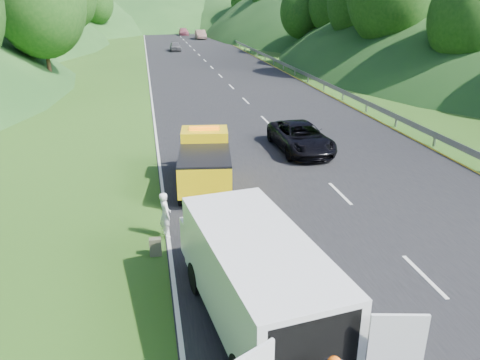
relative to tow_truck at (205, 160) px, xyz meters
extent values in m
plane|color=#38661E|center=(2.13, -5.91, -1.10)|extent=(320.00, 320.00, 0.00)
cube|color=black|center=(5.13, 34.09, -1.09)|extent=(14.00, 200.00, 0.02)
cube|color=gray|center=(12.43, 46.59, -1.10)|extent=(0.06, 140.00, 1.52)
cylinder|color=black|center=(-0.61, 1.83, -0.66)|extent=(0.43, 0.93, 0.89)
cylinder|color=black|center=(1.07, 1.61, -0.66)|extent=(0.43, 0.93, 0.89)
cylinder|color=black|center=(-1.08, -1.71, -0.66)|extent=(0.43, 0.93, 0.89)
cylinder|color=black|center=(0.60, -1.94, -0.66)|extent=(0.43, 0.93, 0.89)
cube|color=yellow|center=(0.13, 0.97, 0.19)|extent=(2.09, 1.67, 1.70)
cube|color=yellow|center=(-0.14, -1.03, -0.03)|extent=(2.35, 3.27, 1.16)
cube|color=black|center=(-0.14, -1.03, 0.59)|extent=(2.35, 3.27, 0.09)
cube|color=black|center=(0.27, 2.03, -0.30)|extent=(1.91, 1.30, 0.63)
cube|color=black|center=(0.34, 2.56, -0.48)|extent=(1.88, 0.42, 0.45)
cube|color=yellow|center=(0.31, 2.34, 0.28)|extent=(1.86, 0.93, 0.98)
cube|color=orange|center=(0.13, 0.97, 1.08)|extent=(1.27, 0.39, 0.14)
cube|color=black|center=(0.21, 1.58, 0.50)|extent=(1.69, 0.29, 0.80)
cylinder|color=black|center=(-1.17, -7.35, -0.69)|extent=(0.43, 0.88, 0.84)
cylinder|color=black|center=(0.70, -7.09, -0.69)|extent=(0.43, 0.88, 0.84)
cylinder|color=black|center=(1.20, -10.62, -0.69)|extent=(0.43, 0.88, 0.84)
cube|color=silver|center=(0.03, -9.09, 0.31)|extent=(2.88, 5.70, 1.94)
cube|color=silver|center=(-0.37, -6.23, -0.11)|extent=(2.21, 1.22, 1.05)
cube|color=black|center=(-0.34, -6.44, 0.73)|extent=(1.97, 0.62, 0.87)
cube|color=black|center=(0.40, -11.74, 0.31)|extent=(1.78, 0.35, 1.68)
cube|color=silver|center=(1.81, -12.02, 0.31)|extent=(0.99, 0.27, 1.78)
imported|color=silver|center=(-1.82, -4.11, -1.10)|extent=(0.51, 0.63, 1.53)
imported|color=#C3CC6C|center=(0.43, -5.19, -1.10)|extent=(0.58, 0.61, 0.99)
cube|color=#595742|center=(-2.20, -5.26, -0.82)|extent=(0.36, 0.21, 0.57)
imported|color=black|center=(5.31, 3.70, -1.10)|extent=(2.45, 5.11, 1.41)
imported|color=#4F4D53|center=(2.39, 51.46, -1.10)|extent=(1.50, 3.73, 1.27)
imported|color=brown|center=(8.31, 70.73, -1.10)|extent=(1.67, 4.80, 1.58)
imported|color=#A75365|center=(6.05, 80.13, -1.10)|extent=(1.84, 4.53, 1.32)
camera|label=1|loc=(-2.13, -17.86, 6.21)|focal=35.00mm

